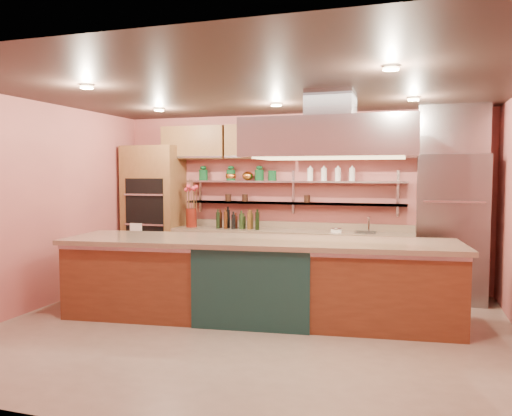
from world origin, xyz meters
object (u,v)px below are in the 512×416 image
(kitchen_scale, at_px, (336,229))
(copper_kettle, at_px, (248,176))
(refrigerator, at_px, (451,228))
(flower_vase, at_px, (191,218))
(green_canister, at_px, (272,176))
(island, at_px, (258,279))

(kitchen_scale, xyz_separation_m, copper_kettle, (-1.51, 0.22, 0.82))
(refrigerator, xyz_separation_m, flower_vase, (-4.08, 0.01, 0.04))
(kitchen_scale, height_order, copper_kettle, copper_kettle)
(flower_vase, bearing_deg, kitchen_scale, 0.00)
(flower_vase, bearing_deg, copper_kettle, 13.34)
(copper_kettle, bearing_deg, green_canister, 0.00)
(flower_vase, distance_m, green_canister, 1.54)
(refrigerator, xyz_separation_m, copper_kettle, (-3.15, 0.23, 0.74))
(green_canister, bearing_deg, copper_kettle, 180.00)
(refrigerator, height_order, kitchen_scale, refrigerator)
(green_canister, bearing_deg, kitchen_scale, -11.44)
(island, relative_size, flower_vase, 15.22)
(copper_kettle, bearing_deg, refrigerator, -4.17)
(refrigerator, height_order, copper_kettle, refrigerator)
(flower_vase, height_order, kitchen_scale, flower_vase)
(green_canister, bearing_deg, island, -79.79)
(flower_vase, relative_size, green_canister, 1.94)
(copper_kettle, bearing_deg, flower_vase, -166.66)
(flower_vase, height_order, copper_kettle, copper_kettle)
(kitchen_scale, xyz_separation_m, green_canister, (-1.09, 0.22, 0.82))
(island, bearing_deg, copper_kettle, 105.08)
(flower_vase, distance_m, copper_kettle, 1.18)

